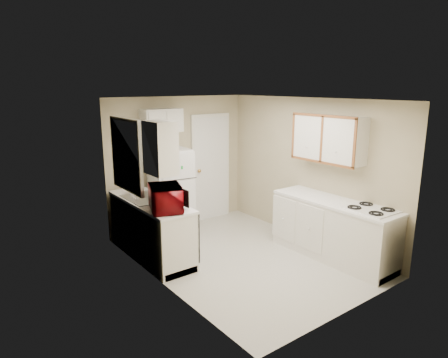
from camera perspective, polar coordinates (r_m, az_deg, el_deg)
floor at (r=6.29m, az=2.79°, el=-11.10°), size 3.80×3.80×0.00m
ceiling at (r=5.73m, az=3.07°, el=11.30°), size 3.80×3.80×0.00m
wall_left at (r=5.14m, az=-9.16°, el=-2.66°), size 3.80×3.80×0.00m
wall_right at (r=6.86m, az=11.94°, el=1.26°), size 3.80×3.80×0.00m
wall_back at (r=7.42m, az=-6.52°, el=2.38°), size 2.80×2.80×0.00m
wall_front at (r=4.66m, az=18.10°, el=-4.88°), size 2.80×2.80×0.00m
left_counter at (r=6.27m, az=-10.36°, el=-6.96°), size 0.60×1.80×0.90m
dishwasher at (r=5.89m, az=-5.18°, el=-7.72°), size 0.03×0.58×0.72m
sink at (r=6.27m, az=-11.14°, el=-3.05°), size 0.54×0.74×0.16m
microwave at (r=5.59m, az=-8.31°, el=-2.92°), size 0.70×0.54×0.41m
soap_bottle at (r=6.54m, az=-13.03°, el=-1.18°), size 0.10×0.11×0.18m
window_blinds at (r=6.00m, az=-13.69°, el=3.35°), size 0.10×0.98×1.08m
upper_cabinet_left at (r=5.27m, az=-9.09°, el=4.42°), size 0.30×0.45×0.70m
refrigerator at (r=7.04m, az=-7.65°, el=-1.89°), size 0.70×0.68×1.53m
cabinet_over_fridge at (r=6.99m, az=-8.91°, el=8.25°), size 0.70×0.30×0.40m
interior_door at (r=7.80m, az=-1.90°, el=1.64°), size 0.86×0.06×2.08m
right_counter at (r=6.36m, az=15.26°, el=-6.95°), size 0.60×2.00×0.90m
stove at (r=6.11m, az=19.84°, el=-8.75°), size 0.54×0.66×0.78m
upper_cabinet_right at (r=6.33m, az=14.71°, el=5.63°), size 0.30×1.20×0.70m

